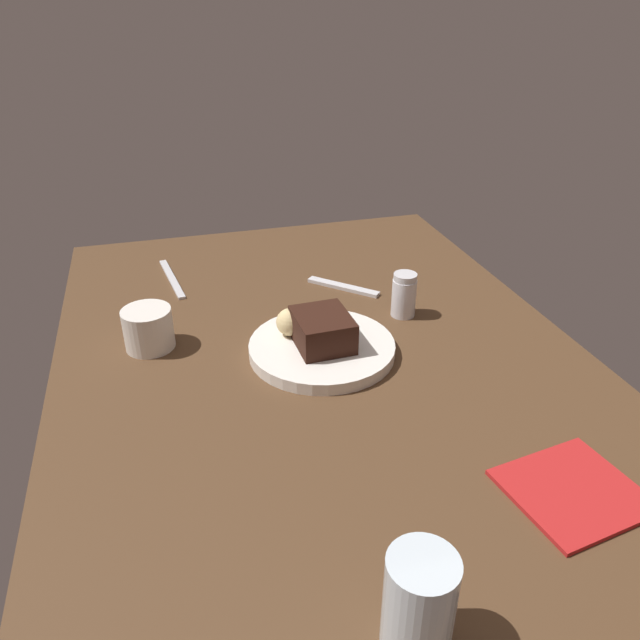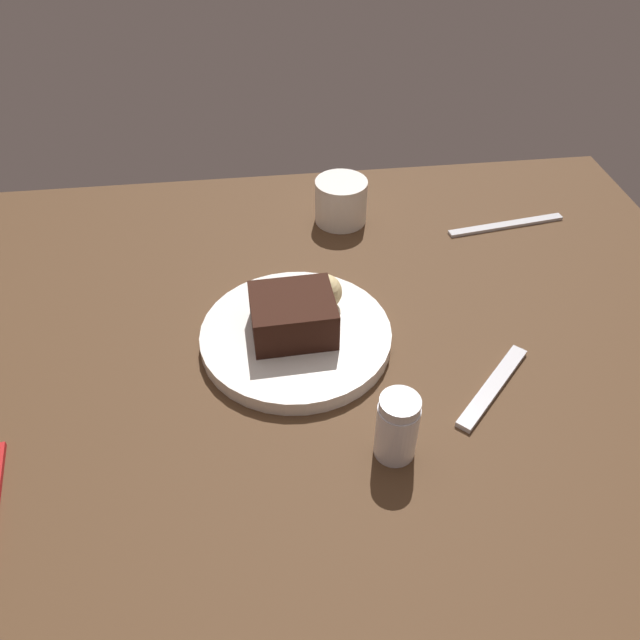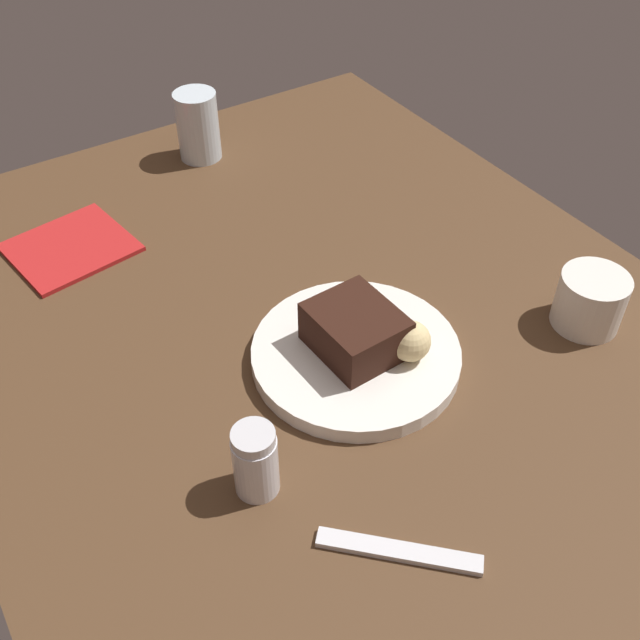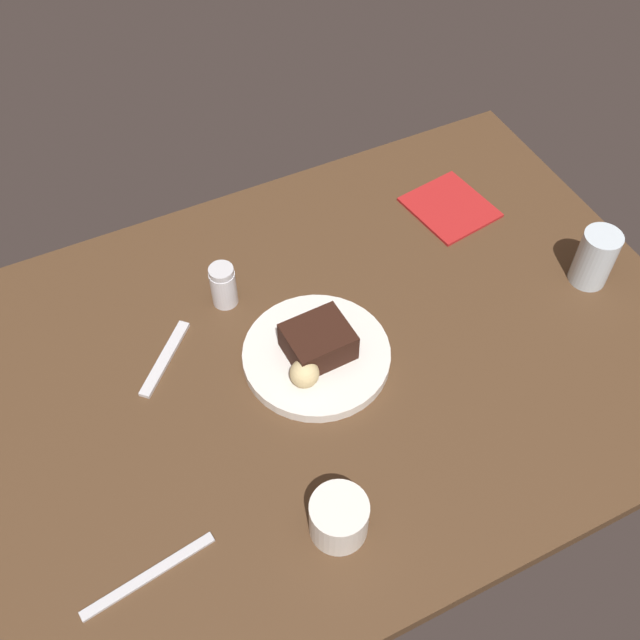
# 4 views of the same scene
# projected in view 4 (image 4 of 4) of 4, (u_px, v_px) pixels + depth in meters

# --- Properties ---
(dining_table) EXTENTS (1.20, 0.84, 0.03)m
(dining_table) POSITION_uv_depth(u_px,v_px,m) (326.00, 360.00, 1.20)
(dining_table) COLOR #4C331E
(dining_table) RESTS_ON ground
(dessert_plate) EXTENTS (0.24, 0.24, 0.02)m
(dessert_plate) POSITION_uv_depth(u_px,v_px,m) (317.00, 356.00, 1.17)
(dessert_plate) COLOR white
(dessert_plate) RESTS_ON dining_table
(chocolate_cake_slice) EXTENTS (0.10, 0.09, 0.05)m
(chocolate_cake_slice) POSITION_uv_depth(u_px,v_px,m) (317.00, 340.00, 1.15)
(chocolate_cake_slice) COLOR black
(chocolate_cake_slice) RESTS_ON dessert_plate
(bread_roll) EXTENTS (0.05, 0.05, 0.05)m
(bread_roll) POSITION_uv_depth(u_px,v_px,m) (304.00, 373.00, 1.11)
(bread_roll) COLOR #DBC184
(bread_roll) RESTS_ON dessert_plate
(salt_shaker) EXTENTS (0.04, 0.04, 0.08)m
(salt_shaker) POSITION_uv_depth(u_px,v_px,m) (223.00, 286.00, 1.22)
(salt_shaker) COLOR silver
(salt_shaker) RESTS_ON dining_table
(water_glass) EXTENTS (0.06, 0.06, 0.11)m
(water_glass) POSITION_uv_depth(u_px,v_px,m) (595.00, 258.00, 1.24)
(water_glass) COLOR silver
(water_glass) RESTS_ON dining_table
(coffee_cup) EXTENTS (0.08, 0.08, 0.07)m
(coffee_cup) POSITION_uv_depth(u_px,v_px,m) (339.00, 518.00, 0.98)
(coffee_cup) COLOR silver
(coffee_cup) RESTS_ON dining_table
(dessert_spoon) EXTENTS (0.12, 0.12, 0.01)m
(dessert_spoon) POSITION_uv_depth(u_px,v_px,m) (165.00, 358.00, 1.18)
(dessert_spoon) COLOR silver
(dessert_spoon) RESTS_ON dining_table
(butter_knife) EXTENTS (0.19, 0.04, 0.01)m
(butter_knife) POSITION_uv_depth(u_px,v_px,m) (149.00, 576.00, 0.97)
(butter_knife) COLOR silver
(butter_knife) RESTS_ON dining_table
(folded_napkin) EXTENTS (0.16, 0.17, 0.01)m
(folded_napkin) POSITION_uv_depth(u_px,v_px,m) (450.00, 207.00, 1.39)
(folded_napkin) COLOR #B21E1E
(folded_napkin) RESTS_ON dining_table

